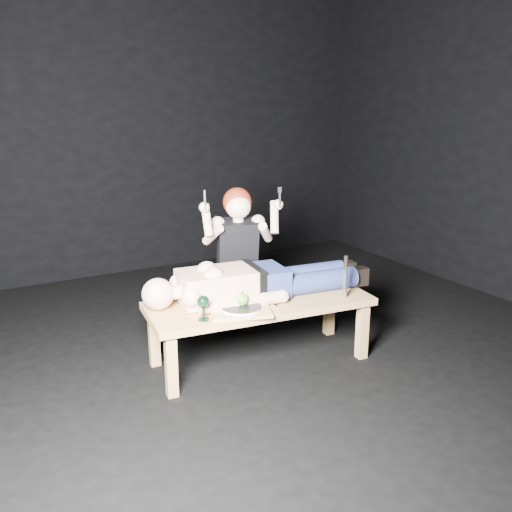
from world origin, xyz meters
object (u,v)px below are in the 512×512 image
at_px(serving_tray, 241,311).
at_px(goblet, 203,308).
at_px(carving_knife, 345,277).
at_px(lying_man, 261,277).
at_px(table, 260,331).
at_px(kneeling_woman, 236,259).

relative_size(serving_tray, goblet, 2.35).
bearing_deg(carving_knife, lying_man, 153.01).
xyz_separation_m(table, serving_tray, (-0.22, -0.13, 0.24)).
bearing_deg(serving_tray, lying_man, 38.73).
xyz_separation_m(kneeling_woman, goblet, (-0.57, -0.66, -0.06)).
distance_m(kneeling_woman, serving_tray, 0.74).
distance_m(table, lying_man, 0.37).
bearing_deg(kneeling_woman, goblet, -112.58).
height_order(serving_tray, carving_knife, carving_knife).
bearing_deg(lying_man, table, -117.20).
distance_m(serving_tray, carving_knife, 0.77).
height_order(serving_tray, goblet, goblet).
xyz_separation_m(goblet, carving_knife, (1.01, -0.10, 0.07)).
xyz_separation_m(table, lying_man, (0.06, 0.09, 0.36)).
distance_m(lying_man, carving_knife, 0.58).
bearing_deg(serving_tray, table, 31.73).
bearing_deg(serving_tray, kneeling_woman, 64.67).
bearing_deg(table, kneeling_woman, 86.15).
xyz_separation_m(lying_man, carving_knife, (0.48, -0.32, 0.02)).
xyz_separation_m(table, carving_knife, (0.54, -0.23, 0.37)).
xyz_separation_m(serving_tray, goblet, (-0.26, -0.00, 0.07)).
bearing_deg(lying_man, goblet, -151.12).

